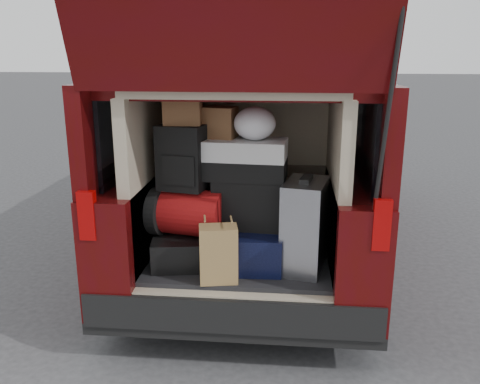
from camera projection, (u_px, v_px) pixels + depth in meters
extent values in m
plane|color=#333335|center=(237.00, 343.00, 3.54)|extent=(80.00, 80.00, 0.00)
cylinder|color=black|center=(136.00, 272.00, 3.92)|extent=(0.24, 0.64, 0.64)
cylinder|color=black|center=(352.00, 281.00, 3.76)|extent=(0.24, 0.64, 0.64)
cylinder|color=black|center=(205.00, 172.00, 7.08)|extent=(0.24, 0.64, 0.64)
cylinder|color=black|center=(324.00, 175.00, 6.92)|extent=(0.24, 0.64, 0.64)
cube|color=black|center=(256.00, 214.00, 5.46)|extent=(1.90, 4.85, 0.08)
cube|color=#480906|center=(183.00, 173.00, 5.41)|extent=(0.33, 4.85, 0.80)
cube|color=#480906|center=(332.00, 176.00, 5.27)|extent=(0.33, 4.85, 0.80)
cube|color=#480906|center=(258.00, 74.00, 5.06)|extent=(1.82, 4.46, 0.10)
cube|color=black|center=(170.00, 104.00, 5.12)|extent=(0.12, 4.25, 0.68)
cube|color=black|center=(347.00, 106.00, 4.96)|extent=(0.12, 4.25, 0.68)
cube|color=black|center=(232.00, 312.00, 3.16)|extent=(1.86, 0.16, 0.22)
cube|color=#990505|center=(88.00, 215.00, 3.03)|extent=(0.10, 0.06, 0.30)
cube|color=#990505|center=(381.00, 225.00, 2.87)|extent=(0.10, 0.06, 0.30)
cube|color=black|center=(240.00, 258.00, 3.67)|extent=(1.24, 1.05, 0.06)
cube|color=#B4A78A|center=(147.00, 175.00, 3.56)|extent=(0.08, 1.05, 1.15)
cube|color=#B4A78A|center=(337.00, 179.00, 3.44)|extent=(0.08, 1.05, 1.15)
cube|color=#B4A78A|center=(247.00, 160.00, 4.03)|extent=(1.34, 0.06, 1.15)
cube|color=#B4A78A|center=(241.00, 88.00, 3.34)|extent=(1.34, 1.05, 0.06)
cylinder|color=black|center=(389.00, 114.00, 2.63)|extent=(0.02, 0.90, 0.76)
cube|color=black|center=(240.00, 289.00, 3.73)|extent=(1.24, 1.05, 0.55)
cube|color=black|center=(180.00, 247.00, 3.53)|extent=(0.44, 0.55, 0.20)
cube|color=black|center=(247.00, 244.00, 3.51)|extent=(0.49, 0.59, 0.25)
cube|color=silver|center=(304.00, 226.00, 3.35)|extent=(0.33, 0.45, 0.61)
cube|color=#A7854B|center=(218.00, 254.00, 3.19)|extent=(0.26, 0.19, 0.37)
cube|color=maroon|center=(189.00, 212.00, 3.45)|extent=(0.54, 0.41, 0.32)
cube|color=black|center=(249.00, 202.00, 3.46)|extent=(0.49, 0.31, 0.34)
cube|color=black|center=(181.00, 158.00, 3.35)|extent=(0.33, 0.24, 0.43)
cube|color=silver|center=(242.00, 159.00, 3.39)|extent=(0.61, 0.35, 0.26)
cube|color=brown|center=(183.00, 107.00, 3.31)|extent=(0.25, 0.21, 0.22)
cube|color=brown|center=(220.00, 122.00, 3.39)|extent=(0.24, 0.21, 0.21)
ellipsoid|color=white|center=(255.00, 123.00, 3.30)|extent=(0.29, 0.28, 0.22)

